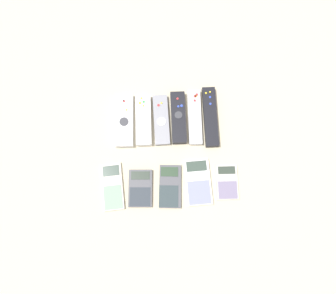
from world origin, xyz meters
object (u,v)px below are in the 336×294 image
Objects in this scene: remote_3 at (178,118)px; calculator_2 at (169,186)px; remote_2 at (161,120)px; remote_5 at (210,117)px; calculator_0 at (113,187)px; calculator_3 at (198,182)px; remote_0 at (125,120)px; remote_1 at (144,120)px; remote_4 at (195,117)px; calculator_4 at (227,182)px; calculator_1 at (140,188)px.

calculator_2 is at bearing -100.17° from remote_3.
remote_5 is at bearing 0.03° from remote_2.
calculator_0 is at bearing -179.02° from calculator_2.
calculator_2 is at bearing -176.21° from calculator_3.
remote_0 is 1.20× the size of calculator_3.
remote_3 is at bearing 82.72° from calculator_2.
remote_4 is (0.17, 0.00, -0.00)m from remote_1.
remote_1 is at bearing -179.15° from remote_5.
remote_1 reaches higher than remote_5.
remote_4 reaches higher than calculator_3.
calculator_2 is 0.19m from calculator_4.
remote_1 is 0.06m from remote_2.
calculator_0 is 0.37m from calculator_4.
calculator_0 is at bearing -179.00° from calculator_4.
calculator_3 is at bearing -76.10° from remote_3.
remote_3 is 0.11m from remote_5.
remote_4 is 1.23× the size of calculator_0.
remote_5 is (0.05, -0.00, 0.00)m from remote_4.
remote_1 is at bearing -177.40° from remote_3.
remote_5 is (0.17, 0.00, 0.00)m from remote_2.
remote_3 is 0.87× the size of remote_5.
remote_5 reaches higher than remote_2.
remote_2 is 1.20× the size of calculator_2.
remote_3 is (0.18, 0.00, -0.00)m from remote_0.
remote_0 is 0.18m from remote_3.
calculator_0 is 1.25× the size of calculator_1.
remote_5 reaches higher than calculator_0.
remote_2 is at bearing 134.47° from calculator_4.
remote_5 reaches higher than calculator_3.
calculator_3 is at bearing -3.51° from calculator_0.
calculator_3 is at bearing -41.32° from remote_0.
remote_1 is at bearing 59.59° from calculator_0.
calculator_0 is at bearing -135.04° from remote_3.
calculator_1 is (-0.02, -0.23, -0.01)m from remote_1.
calculator_3 is (-0.06, -0.22, -0.00)m from remote_5.
calculator_4 is (0.10, -0.01, -0.00)m from calculator_3.
remote_1 reaches higher than calculator_3.
remote_4 is at bearing 113.72° from calculator_4.
calculator_2 is (0.07, -0.23, -0.01)m from remote_1.
remote_3 is at bearing 2.85° from remote_1.
remote_5 is at bearing 45.92° from calculator_1.
remote_4 is 0.24m from calculator_4.
remote_2 reaches higher than calculator_0.
remote_3 is (0.06, 0.00, 0.00)m from remote_2.
remote_4 is at bearing 1.90° from remote_0.
remote_0 is 1.60× the size of calculator_4.
remote_5 is 0.40m from calculator_0.
remote_2 is 1.39× the size of calculator_1.
remote_0 is 0.32m from calculator_3.
remote_0 reaches higher than remote_4.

